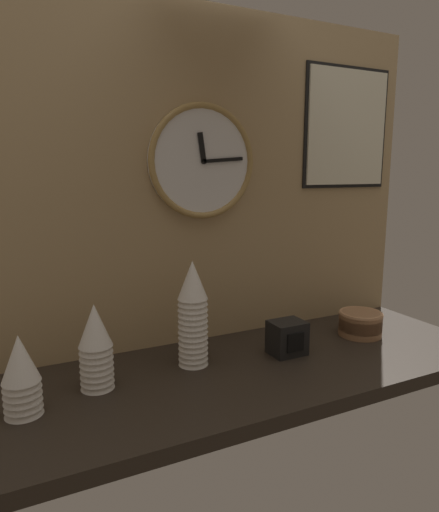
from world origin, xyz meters
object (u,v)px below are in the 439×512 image
object	(u,v)px
cup_stack_center	(193,313)
menu_board	(347,128)
cup_stack_far_left	(21,375)
cup_stack_left	(96,347)
wall_clock	(203,161)
napkin_dispenser	(287,338)
bowl_stack_far_right	(360,323)

from	to	relation	value
cup_stack_center	menu_board	bearing A→B (deg)	14.03
cup_stack_far_left	menu_board	world-z (taller)	menu_board
cup_stack_far_left	cup_stack_left	xyz separation A→B (m)	(0.18, 0.06, 0.02)
wall_clock	cup_stack_center	bearing A→B (deg)	-123.46
cup_stack_left	wall_clock	xyz separation A→B (m)	(0.39, 0.19, 0.47)
cup_stack_center	cup_stack_left	size ratio (longest dim) A/B	1.36
napkin_dispenser	wall_clock	bearing A→B (deg)	129.67
cup_stack_far_left	wall_clock	distance (m)	0.79
wall_clock	napkin_dispenser	size ratio (longest dim) A/B	3.35
bowl_stack_far_right	wall_clock	size ratio (longest dim) A/B	0.42
cup_stack_center	wall_clock	size ratio (longest dim) A/B	0.87
cup_stack_left	wall_clock	size ratio (longest dim) A/B	0.64
bowl_stack_far_right	menu_board	distance (m)	0.70
cup_stack_left	bowl_stack_far_right	distance (m)	0.89
bowl_stack_far_right	cup_stack_far_left	bearing A→B (deg)	-177.34
cup_stack_center	menu_board	size ratio (longest dim) A/B	0.72
cup_stack_far_left	napkin_dispenser	xyz separation A→B (m)	(0.75, 0.03, -0.04)
cup_stack_center	wall_clock	distance (m)	0.47
menu_board	napkin_dispenser	xyz separation A→B (m)	(-0.40, -0.23, -0.66)
cup_stack_far_left	bowl_stack_far_right	world-z (taller)	cup_stack_far_left
cup_stack_far_left	napkin_dispenser	world-z (taller)	cup_stack_far_left
cup_stack_center	cup_stack_left	xyz separation A→B (m)	(-0.28, -0.03, -0.04)
cup_stack_far_left	wall_clock	size ratio (longest dim) A/B	0.54
menu_board	napkin_dispenser	world-z (taller)	menu_board
cup_stack_far_left	cup_stack_left	bearing A→B (deg)	17.56
menu_board	cup_stack_left	bearing A→B (deg)	-168.48
cup_stack_far_left	wall_clock	world-z (taller)	wall_clock
cup_stack_left	menu_board	world-z (taller)	menu_board
cup_stack_center	cup_stack_far_left	bearing A→B (deg)	-169.85
cup_stack_far_left	bowl_stack_far_right	xyz separation A→B (m)	(1.07, 0.05, -0.05)
cup_stack_left	napkin_dispenser	bearing A→B (deg)	-3.09
menu_board	napkin_dispenser	size ratio (longest dim) A/B	4.03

